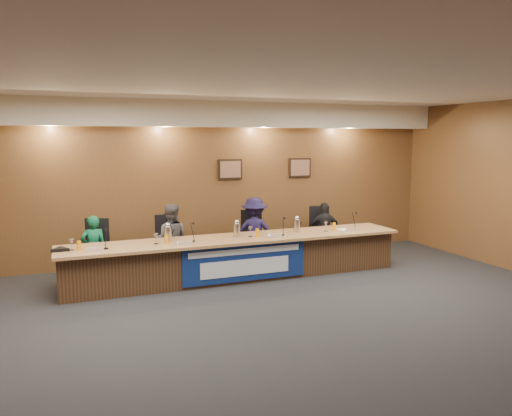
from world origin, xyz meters
The scene contains 40 objects.
floor centered at (0.00, 0.00, 0.00)m, with size 10.00×10.00×0.00m, color black.
ceiling centered at (0.00, 0.00, 3.20)m, with size 10.00×8.00×0.04m, color silver.
wall_back centered at (0.00, 4.00, 1.60)m, with size 10.00×0.04×3.20m, color brown.
soffit centered at (0.00, 3.75, 2.95)m, with size 10.00×0.50×0.50m, color beige.
dais_body centered at (0.00, 2.40, 0.35)m, with size 6.00×0.80×0.70m, color #412918.
dais_top centered at (0.00, 2.35, 0.72)m, with size 6.10×0.95×0.05m, color #A37548.
banner centered at (0.00, 1.99, 0.38)m, with size 2.20×0.02×0.65m, color navy.
banner_text_upper centered at (0.00, 1.97, 0.58)m, with size 2.00×0.01×0.10m, color silver.
banner_text_lower centered at (0.00, 1.97, 0.30)m, with size 1.60×0.01×0.28m, color silver.
wall_photo_left centered at (0.40, 3.97, 1.85)m, with size 0.52×0.04×0.42m, color black.
wall_photo_right centered at (2.00, 3.97, 1.85)m, with size 0.52×0.04×0.42m, color black.
panelist_a centered at (-2.40, 3.07, 0.59)m, with size 0.43×0.28×1.17m, color #0D5636.
panelist_b centered at (-1.05, 3.07, 0.65)m, with size 0.64×0.50×1.31m, color #4C4C50.
panelist_c centered at (0.59, 3.07, 0.68)m, with size 0.87×0.50×1.35m, color #161236.
panelist_d centered at (2.14, 3.07, 0.59)m, with size 0.69×0.29×1.19m, color black.
office_chair_a centered at (-2.40, 3.17, 0.48)m, with size 0.48×0.48×0.08m, color black.
office_chair_b centered at (-1.05, 3.17, 0.48)m, with size 0.48×0.48×0.08m, color black.
office_chair_c centered at (0.59, 3.17, 0.48)m, with size 0.48×0.48×0.08m, color black.
office_chair_d centered at (2.14, 3.17, 0.48)m, with size 0.48×0.48×0.08m, color black.
nameplate_a centered at (-2.43, 2.10, 0.80)m, with size 0.24×0.06×0.09m, color white.
microphone_a centered at (-2.25, 2.23, 0.76)m, with size 0.07×0.07×0.02m, color black.
juice_glass_a centered at (-2.66, 2.29, 0.82)m, with size 0.06×0.06×0.15m, color #FE9609.
water_glass_a centered at (-2.76, 2.33, 0.84)m, with size 0.08×0.08×0.18m, color silver.
nameplate_b centered at (-1.02, 2.06, 0.80)m, with size 0.24×0.06×0.09m, color white.
microphone_b centered at (-0.85, 2.28, 0.76)m, with size 0.07×0.07×0.02m, color black.
juice_glass_b centered at (-1.28, 2.26, 0.82)m, with size 0.06×0.06×0.15m, color #FE9609.
water_glass_b centered at (-1.45, 2.32, 0.84)m, with size 0.08×0.08×0.18m, color silver.
nameplate_c centered at (0.61, 2.10, 0.80)m, with size 0.24×0.06×0.09m, color white.
microphone_c centered at (0.80, 2.24, 0.76)m, with size 0.07×0.07×0.02m, color black.
juice_glass_c centered at (0.33, 2.26, 0.82)m, with size 0.06×0.06×0.15m, color #FE9609.
water_glass_c centered at (0.22, 2.33, 0.84)m, with size 0.08×0.08×0.18m, color silver.
nameplate_d centered at (2.13, 2.07, 0.80)m, with size 0.24×0.06×0.09m, color white.
microphone_d centered at (2.31, 2.29, 0.76)m, with size 0.07×0.07×0.02m, color black.
juice_glass_d centered at (1.92, 2.32, 0.82)m, with size 0.06×0.06×0.15m, color #FE9609.
water_glass_d centered at (1.72, 2.29, 0.84)m, with size 0.08×0.08×0.18m, color silver.
carafe_left centered at (-1.22, 2.44, 0.88)m, with size 0.13×0.13×0.26m, color silver.
carafe_mid centered at (-0.01, 2.39, 0.87)m, with size 0.12×0.12×0.25m, color silver.
carafe_right centered at (1.19, 2.43, 0.87)m, with size 0.12×0.12×0.24m, color silver.
speakerphone centered at (-2.93, 2.34, 0.78)m, with size 0.32×0.32×0.05m, color black.
paper_stack centered at (2.14, 2.28, 0.75)m, with size 0.22×0.30×0.01m, color white.
Camera 1 is at (-2.86, -5.81, 2.49)m, focal length 35.00 mm.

